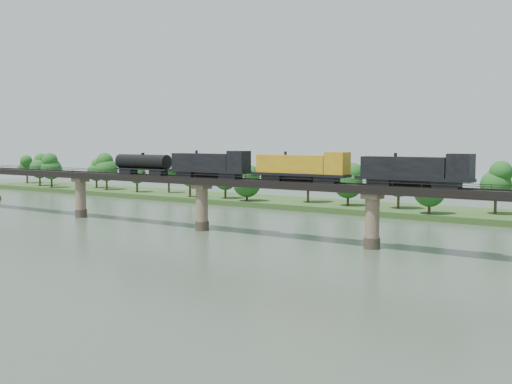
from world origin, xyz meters
The scene contains 6 objects.
ground centered at (0.00, 0.00, 0.00)m, with size 400.00×400.00×0.00m, color #334134.
far_bank centered at (0.00, 85.00, 0.80)m, with size 300.00×24.00×1.60m, color #27451B.
bridge centered at (0.00, 30.00, 5.46)m, with size 236.00×30.00×11.50m.
bridge_superstructure centered at (0.00, 30.00, 11.79)m, with size 220.00×4.90×0.75m.
far_treeline centered at (-8.21, 80.52, 8.83)m, with size 289.06×17.54×13.60m.
freight_train centered at (17.25, 30.00, 14.25)m, with size 83.69×3.26×5.76m.
Camera 1 is at (89.53, -74.81, 19.53)m, focal length 45.00 mm.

